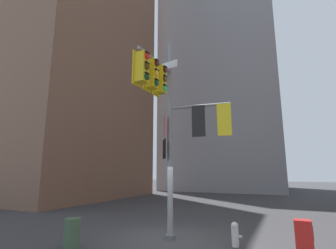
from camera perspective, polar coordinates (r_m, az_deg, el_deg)
name	(u,v)px	position (r m, az deg, el deg)	size (l,w,h in m)	color
ground	(170,240)	(9.55, 0.51, -24.85)	(120.00, 120.00, 0.00)	#38383A
building_tower_left	(67,20)	(31.23, -22.11, 21.21)	(13.97, 13.97, 36.93)	brown
building_mid_block	(223,49)	(40.77, 12.42, 16.59)	(14.82, 14.82, 41.78)	#9399A3
signal_pole_assembly	(174,108)	(8.92, 1.41, 3.73)	(2.91, 2.74, 7.40)	gray
fire_hydrant	(235,234)	(8.92, 15.10, -22.96)	(0.33, 0.23, 0.74)	silver
newspaper_box	(304,240)	(8.33, 28.70, -22.09)	(0.45, 0.36, 1.02)	red
trash_bin	(72,233)	(9.04, -21.13, -22.11)	(0.48, 0.48, 0.88)	#3F593F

